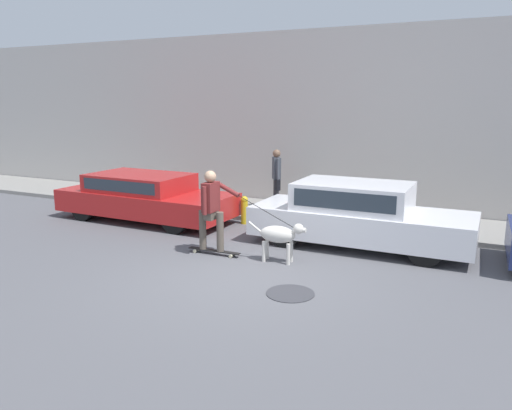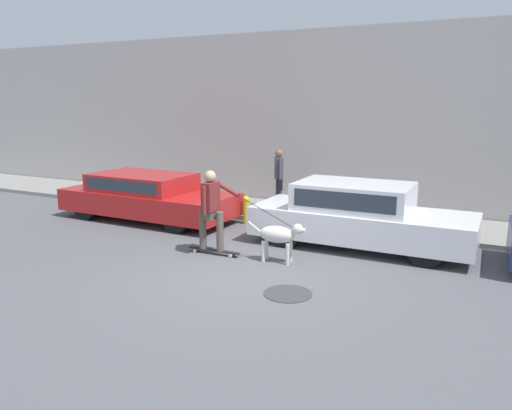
% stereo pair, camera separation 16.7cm
% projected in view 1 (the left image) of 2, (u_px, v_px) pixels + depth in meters
% --- Properties ---
extents(ground_plane, '(36.00, 36.00, 0.00)m').
position_uv_depth(ground_plane, '(248.00, 276.00, 8.63)').
color(ground_plane, '#545459').
extents(back_wall, '(32.00, 0.30, 4.85)m').
position_uv_depth(back_wall, '(347.00, 121.00, 13.44)').
color(back_wall, '#B2ADA8').
rests_on(back_wall, ground_plane).
extents(sidewalk_curb, '(30.00, 2.29, 0.11)m').
position_uv_depth(sidewalk_curb, '(330.00, 217.00, 12.76)').
color(sidewalk_curb, gray).
rests_on(sidewalk_curb, ground_plane).
extents(parked_car_0, '(4.56, 1.86, 1.17)m').
position_uv_depth(parked_car_0, '(145.00, 197.00, 12.55)').
color(parked_car_0, black).
rests_on(parked_car_0, ground_plane).
extents(parked_car_1, '(4.46, 1.68, 1.33)m').
position_uv_depth(parked_car_1, '(358.00, 216.00, 10.25)').
color(parked_car_1, black).
rests_on(parked_car_1, ground_plane).
extents(dog, '(1.14, 0.36, 0.77)m').
position_uv_depth(dog, '(279.00, 235.00, 9.26)').
color(dog, beige).
rests_on(dog, ground_plane).
extents(skateboarder, '(2.27, 0.58, 1.66)m').
position_uv_depth(skateboarder, '(211.00, 207.00, 9.65)').
color(skateboarder, beige).
rests_on(skateboarder, ground_plane).
extents(pedestrian_with_bag, '(0.41, 0.54, 1.59)m').
position_uv_depth(pedestrian_with_bag, '(277.00, 176.00, 13.28)').
color(pedestrian_with_bag, '#28282D').
rests_on(pedestrian_with_bag, sidewalk_curb).
extents(manhole_cover, '(0.77, 0.77, 0.01)m').
position_uv_depth(manhole_cover, '(290.00, 293.00, 7.83)').
color(manhole_cover, '#38383D').
rests_on(manhole_cover, ground_plane).
extents(fire_hydrant, '(0.18, 0.18, 0.69)m').
position_uv_depth(fire_hydrant, '(244.00, 209.00, 12.20)').
color(fire_hydrant, gold).
rests_on(fire_hydrant, ground_plane).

